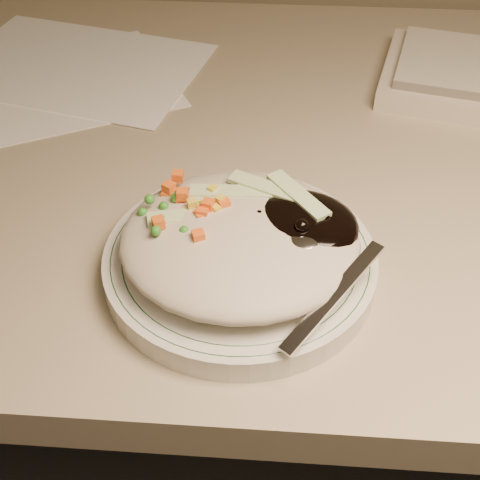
{
  "coord_description": "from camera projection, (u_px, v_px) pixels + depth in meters",
  "views": [
    {
      "loc": [
        -0.08,
        0.78,
        1.14
      ],
      "look_at": [
        -0.11,
        1.18,
        0.78
      ],
      "focal_mm": 50.0,
      "sensor_mm": 36.0,
      "label": 1
    }
  ],
  "objects": [
    {
      "name": "plate",
      "position": [
        240.0,
        263.0,
        0.55
      ],
      "size": [
        0.22,
        0.22,
        0.02
      ],
      "primitive_type": "cylinder",
      "color": "silver",
      "rests_on": "desk"
    },
    {
      "name": "papers",
      "position": [
        59.0,
        77.0,
        0.81
      ],
      "size": [
        0.38,
        0.36,
        0.0
      ],
      "color": "white",
      "rests_on": "desk"
    },
    {
      "name": "meal",
      "position": [
        245.0,
        236.0,
        0.53
      ],
      "size": [
        0.21,
        0.19,
        0.05
      ],
      "color": "#AEA38D",
      "rests_on": "plate"
    },
    {
      "name": "desk",
      "position": [
        335.0,
        276.0,
        0.84
      ],
      "size": [
        1.4,
        0.7,
        0.74
      ],
      "color": "gray",
      "rests_on": "ground"
    },
    {
      "name": "plate_rim",
      "position": [
        240.0,
        254.0,
        0.55
      ],
      "size": [
        0.21,
        0.21,
        0.0
      ],
      "color": "#144723",
      "rests_on": "plate"
    }
  ]
}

